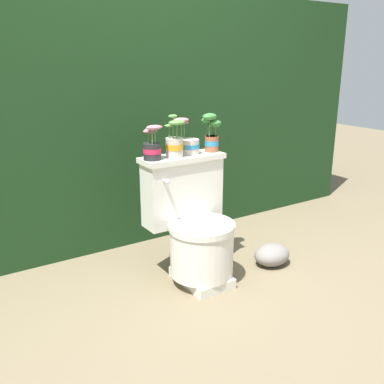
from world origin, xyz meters
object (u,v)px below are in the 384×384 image
(potted_plant_left, at_px, (152,146))
(potted_plant_midleft, at_px, (175,143))
(garden_stone, at_px, (272,255))
(toilet, at_px, (194,226))
(potted_plant_middle, at_px, (188,143))
(potted_plant_midright, at_px, (211,133))

(potted_plant_left, xyz_separation_m, potted_plant_midleft, (0.14, -0.01, 0.00))
(potted_plant_left, relative_size, garden_stone, 0.81)
(toilet, xyz_separation_m, potted_plant_middle, (0.05, 0.14, 0.46))
(potted_plant_midright, bearing_deg, garden_stone, -41.57)
(potted_plant_midright, bearing_deg, toilet, -149.15)
(potted_plant_left, distance_m, garden_stone, 1.04)
(potted_plant_middle, distance_m, garden_stone, 0.89)
(toilet, bearing_deg, potted_plant_midright, 30.85)
(potted_plant_midleft, xyz_separation_m, potted_plant_middle, (0.11, 0.04, -0.02))
(toilet, xyz_separation_m, garden_stone, (0.50, -0.14, -0.26))
(garden_stone, bearing_deg, toilet, 164.28)
(potted_plant_left, bearing_deg, potted_plant_middle, 5.91)
(potted_plant_left, height_order, potted_plant_midright, potted_plant_midright)
(potted_plant_midleft, bearing_deg, garden_stone, -23.88)
(potted_plant_midleft, xyz_separation_m, potted_plant_midright, (0.26, 0.01, 0.03))
(potted_plant_middle, relative_size, potted_plant_midright, 0.91)
(potted_plant_middle, height_order, garden_stone, potted_plant_middle)
(potted_plant_middle, bearing_deg, toilet, -110.42)
(potted_plant_midleft, relative_size, potted_plant_midright, 1.04)
(toilet, distance_m, garden_stone, 0.58)
(potted_plant_midleft, height_order, potted_plant_middle, potted_plant_midleft)
(potted_plant_middle, xyz_separation_m, potted_plant_midright, (0.15, -0.02, 0.05))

